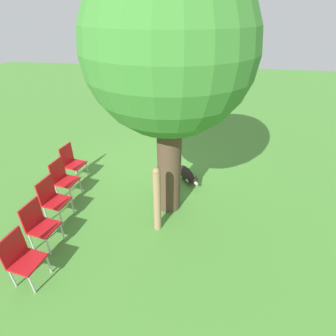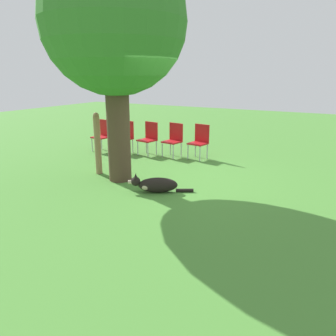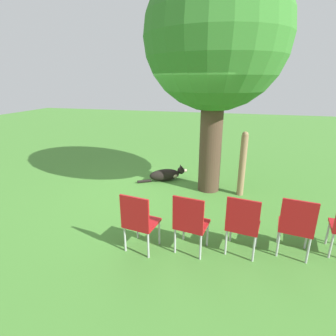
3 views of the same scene
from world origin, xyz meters
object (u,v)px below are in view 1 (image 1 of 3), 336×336
object	(u,v)px
red_chair_4	(21,256)
dog	(187,175)
oak_tree	(170,53)
red_chair_1	(63,177)
fence_post	(157,200)
red_chair_3	(39,223)
red_chair_2	(52,197)
red_chair_0	(71,161)

from	to	relation	value
red_chair_4	dog	bearing A→B (deg)	63.58
oak_tree	red_chair_4	world-z (taller)	oak_tree
oak_tree	dog	distance (m)	3.18
dog	red_chair_1	bearing A→B (deg)	-98.82
dog	fence_post	xyz separation A→B (m)	(0.42, 1.77, 0.56)
dog	red_chair_3	world-z (taller)	red_chair_3
oak_tree	dog	size ratio (longest dim) A/B	4.07
dog	red_chair_2	xyz separation A→B (m)	(2.56, 1.77, 0.36)
oak_tree	red_chair_3	distance (m)	3.64
dog	red_chair_1	distance (m)	2.93
dog	red_chair_1	size ratio (longest dim) A/B	1.23
red_chair_4	oak_tree	bearing A→B (deg)	56.22
red_chair_2	red_chair_3	xyz separation A→B (m)	(-0.14, 0.71, 0.00)
dog	red_chair_0	size ratio (longest dim) A/B	1.23
red_chair_0	red_chair_2	bearing A→B (deg)	-69.53
oak_tree	dog	bearing A→B (deg)	-105.83
dog	red_chair_3	xyz separation A→B (m)	(2.41, 2.48, 0.36)
oak_tree	red_chair_4	xyz separation A→B (m)	(1.97, 2.13, -2.61)
red_chair_1	red_chair_3	world-z (taller)	same
oak_tree	fence_post	xyz separation A→B (m)	(0.12, 0.70, -2.42)
red_chair_3	oak_tree	bearing A→B (deg)	42.80
red_chair_0	red_chair_4	world-z (taller)	same
red_chair_3	red_chair_4	xyz separation A→B (m)	(-0.14, 0.71, 0.00)
oak_tree	red_chair_1	xyz separation A→B (m)	(2.40, -0.01, -2.61)
fence_post	red_chair_1	xyz separation A→B (m)	(2.28, -0.71, -0.19)
dog	fence_post	distance (m)	1.90
red_chair_0	red_chair_4	xyz separation A→B (m)	(-0.58, 2.85, 0.00)
red_chair_1	red_chair_2	world-z (taller)	same
red_chair_4	red_chair_0	bearing A→B (deg)	110.47
red_chair_1	dog	bearing A→B (deg)	30.33
fence_post	red_chair_0	xyz separation A→B (m)	(2.42, -1.42, -0.19)
oak_tree	red_chair_1	bearing A→B (deg)	-0.22
red_chair_0	red_chair_1	xyz separation A→B (m)	(-0.14, 0.71, 0.00)
red_chair_0	red_chair_1	size ratio (longest dim) A/B	1.00
red_chair_0	red_chair_2	xyz separation A→B (m)	(-0.29, 1.42, 0.00)
red_chair_0	red_chair_3	bearing A→B (deg)	-69.53
dog	red_chair_1	xyz separation A→B (m)	(2.70, 1.06, 0.36)
fence_post	red_chair_4	world-z (taller)	fence_post
fence_post	red_chair_3	xyz separation A→B (m)	(1.99, 0.71, -0.19)
red_chair_3	fence_post	bearing A→B (deg)	28.67
red_chair_4	red_chair_1	bearing A→B (deg)	110.47
fence_post	dog	bearing A→B (deg)	-103.49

